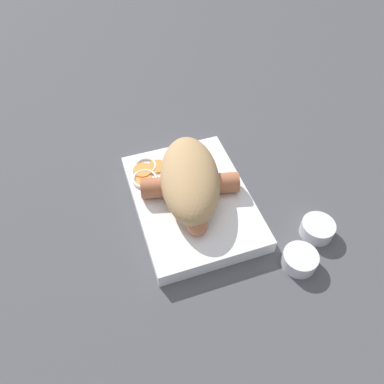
# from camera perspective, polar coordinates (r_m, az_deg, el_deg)

# --- Properties ---
(ground_plane) EXTENTS (3.00, 3.00, 0.00)m
(ground_plane) POSITION_cam_1_polar(r_m,az_deg,el_deg) (0.59, 0.00, -2.18)
(ground_plane) COLOR #4C4C51
(food_tray) EXTENTS (0.23, 0.17, 0.02)m
(food_tray) POSITION_cam_1_polar(r_m,az_deg,el_deg) (0.58, 0.00, -1.43)
(food_tray) COLOR white
(food_tray) RESTS_ON ground_plane
(bread_roll) EXTENTS (0.18, 0.12, 0.06)m
(bread_roll) POSITION_cam_1_polar(r_m,az_deg,el_deg) (0.55, -0.57, 2.06)
(bread_roll) COLOR tan
(bread_roll) RESTS_ON food_tray
(sausage) EXTENTS (0.17, 0.15, 0.03)m
(sausage) POSITION_cam_1_polar(r_m,az_deg,el_deg) (0.56, 0.04, 1.11)
(sausage) COLOR #B26642
(sausage) RESTS_ON food_tray
(pickled_veggies) EXTENTS (0.07, 0.07, 0.01)m
(pickled_veggies) POSITION_cam_1_polar(r_m,az_deg,el_deg) (0.60, -7.10, 2.90)
(pickled_veggies) COLOR orange
(pickled_veggies) RESTS_ON food_tray
(condiment_cup_near) EXTENTS (0.05, 0.05, 0.02)m
(condiment_cup_near) POSITION_cam_1_polar(r_m,az_deg,el_deg) (0.54, 16.05, -9.94)
(condiment_cup_near) COLOR white
(condiment_cup_near) RESTS_ON ground_plane
(condiment_cup_far) EXTENTS (0.05, 0.05, 0.02)m
(condiment_cup_far) POSITION_cam_1_polar(r_m,az_deg,el_deg) (0.58, 18.52, -5.39)
(condiment_cup_far) COLOR white
(condiment_cup_far) RESTS_ON ground_plane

